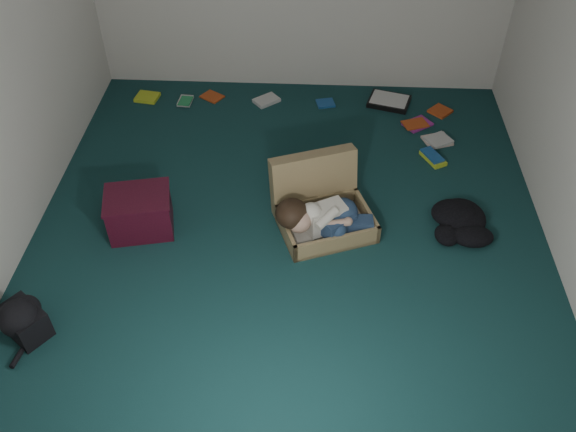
{
  "coord_description": "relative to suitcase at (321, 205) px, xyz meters",
  "views": [
    {
      "loc": [
        0.16,
        -3.36,
        3.37
      ],
      "look_at": [
        0.0,
        -0.15,
        0.35
      ],
      "focal_mm": 38.0,
      "sensor_mm": 36.0,
      "label": 1
    }
  ],
  "objects": [
    {
      "name": "wall_front",
      "position": [
        -0.24,
        -2.45,
        1.15
      ],
      "size": [
        4.5,
        0.0,
        4.5
      ],
      "primitive_type": "plane",
      "rotation": [
        -1.57,
        0.0,
        0.0
      ],
      "color": "white",
      "rests_on": "ground"
    },
    {
      "name": "clothing_pile",
      "position": [
        1.04,
        -0.06,
        -0.08
      ],
      "size": [
        0.55,
        0.48,
        0.15
      ],
      "primitive_type": null,
      "rotation": [
        0.0,
        0.0,
        -0.2
      ],
      "color": "black",
      "rests_on": "floor"
    },
    {
      "name": "suitcase",
      "position": [
        0.0,
        0.0,
        0.0
      ],
      "size": [
        0.89,
        0.88,
        0.51
      ],
      "rotation": [
        0.0,
        0.0,
        0.35
      ],
      "color": "#9D8556",
      "rests_on": "floor"
    },
    {
      "name": "maroon_bin",
      "position": [
        -1.4,
        -0.17,
        0.02
      ],
      "size": [
        0.56,
        0.48,
        0.34
      ],
      "rotation": [
        0.0,
        0.0,
        0.21
      ],
      "color": "#410D1D",
      "rests_on": "floor"
    },
    {
      "name": "floor",
      "position": [
        -0.24,
        -0.2,
        -0.15
      ],
      "size": [
        4.5,
        4.5,
        0.0
      ],
      "primitive_type": "plane",
      "color": "#14393A",
      "rests_on": "ground"
    },
    {
      "name": "book_scatter",
      "position": [
        0.06,
        1.53,
        -0.14
      ],
      "size": [
        3.17,
        1.18,
        0.02
      ],
      "color": "#C6DF27",
      "rests_on": "floor"
    },
    {
      "name": "backpack",
      "position": [
        -1.94,
        -1.2,
        -0.04
      ],
      "size": [
        0.5,
        0.48,
        0.23
      ],
      "primitive_type": null,
      "rotation": [
        0.0,
        0.0,
        -0.65
      ],
      "color": "black",
      "rests_on": "floor"
    },
    {
      "name": "paper_tray",
      "position": [
        0.67,
        1.73,
        -0.13
      ],
      "size": [
        0.46,
        0.4,
        0.06
      ],
      "rotation": [
        0.0,
        0.0,
        -0.29
      ],
      "color": "black",
      "rests_on": "floor"
    },
    {
      "name": "person",
      "position": [
        0.02,
        -0.18,
        0.04
      ],
      "size": [
        0.77,
        0.4,
        0.32
      ],
      "rotation": [
        0.0,
        0.0,
        0.35
      ],
      "color": "white",
      "rests_on": "suitcase"
    }
  ]
}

